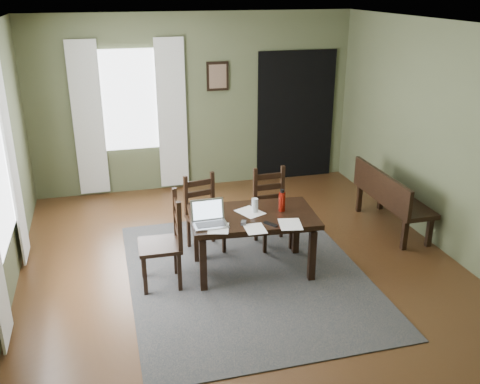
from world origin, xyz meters
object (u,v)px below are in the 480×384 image
object	(u,v)px
chair_end	(165,242)
laptop	(209,218)
dining_table	(253,221)
chair_back_left	(204,215)
bench	(389,195)
water_bottle	(282,201)
chair_back_right	(272,209)

from	to	relation	value
chair_end	laptop	bearing A→B (deg)	83.88
dining_table	chair_back_left	xyz separation A→B (m)	(-0.42, 0.67, -0.16)
bench	chair_end	bearing A→B (deg)	102.39
chair_back_left	bench	xyz separation A→B (m)	(2.48, -0.04, 0.02)
laptop	chair_end	bearing A→B (deg)	170.98
chair_end	bench	bearing A→B (deg)	104.22
dining_table	water_bottle	size ratio (longest dim) A/B	5.65
dining_table	laptop	bearing A→B (deg)	-163.98
chair_back_right	laptop	world-z (taller)	chair_back_right
bench	water_bottle	world-z (taller)	water_bottle
chair_back_right	bench	bearing A→B (deg)	-0.76
chair_back_right	bench	size ratio (longest dim) A/B	0.68
chair_back_right	laptop	xyz separation A→B (m)	(-0.94, -0.70, 0.29)
chair_back_left	water_bottle	xyz separation A→B (m)	(0.76, -0.66, 0.36)
chair_back_left	chair_end	bearing A→B (deg)	-140.06
chair_back_right	chair_back_left	bearing A→B (deg)	172.75
dining_table	chair_back_right	distance (m)	0.74
chair_back_left	chair_back_right	size ratio (longest dim) A/B	0.96
chair_end	chair_back_right	size ratio (longest dim) A/B	1.07
laptop	dining_table	bearing A→B (deg)	10.31
dining_table	bench	world-z (taller)	bench
chair_end	bench	distance (m)	3.12
dining_table	bench	size ratio (longest dim) A/B	1.01
chair_end	chair_back_right	distance (m)	1.55
dining_table	chair_back_right	bearing A→B (deg)	59.15
dining_table	laptop	distance (m)	0.55
laptop	water_bottle	xyz separation A→B (m)	(0.86, 0.12, 0.05)
laptop	chair_back_left	bearing A→B (deg)	82.10
dining_table	laptop	world-z (taller)	laptop
water_bottle	laptop	bearing A→B (deg)	-172.11
laptop	water_bottle	bearing A→B (deg)	6.81
water_bottle	chair_back_left	bearing A→B (deg)	139.29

